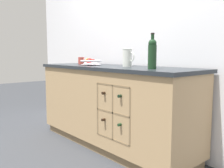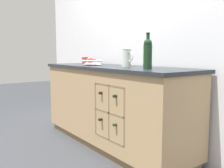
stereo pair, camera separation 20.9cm
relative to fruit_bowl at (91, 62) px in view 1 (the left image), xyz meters
name	(u,v)px [view 1 (the left image)]	position (x,y,z in m)	size (l,w,h in m)	color
ground_plane	(112,145)	(0.31, 0.06, -0.94)	(14.00, 14.00, 0.00)	#383A3F
back_wall	(136,33)	(0.31, 0.43, 0.33)	(4.43, 0.06, 2.55)	white
kitchen_island	(112,106)	(0.32, 0.06, -0.48)	(2.07, 0.65, 0.90)	olive
fruit_bowl	(91,62)	(0.00, 0.00, 0.00)	(0.25, 0.25, 0.08)	silver
white_pitcher	(128,57)	(0.51, 0.11, 0.06)	(0.15, 0.10, 0.19)	silver
ceramic_mug	(81,61)	(-0.39, 0.13, 0.01)	(0.12, 0.08, 0.09)	#B7473D
standing_wine_bottle	(152,53)	(0.96, -0.03, 0.10)	(0.08, 0.08, 0.31)	#19381E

